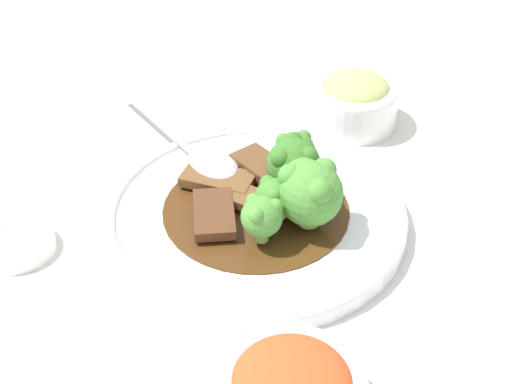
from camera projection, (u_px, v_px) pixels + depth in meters
name	position (u px, v px, depth m)	size (l,w,h in m)	color
ground_plane	(256.00, 222.00, 0.64)	(4.00, 4.00, 0.00)	silver
main_plate	(256.00, 213.00, 0.63)	(0.27, 0.27, 0.02)	white
beef_strip_0	(214.00, 214.00, 0.61)	(0.07, 0.06, 0.01)	#56331E
beef_strip_1	(254.00, 201.00, 0.62)	(0.06, 0.05, 0.01)	brown
beef_strip_2	(218.00, 179.00, 0.65)	(0.07, 0.06, 0.01)	brown
beef_strip_3	(263.00, 168.00, 0.66)	(0.06, 0.03, 0.01)	brown
broccoli_floret_0	(262.00, 216.00, 0.57)	(0.03, 0.03, 0.04)	#7FA84C
broccoli_floret_1	(310.00, 192.00, 0.59)	(0.06, 0.06, 0.06)	#8EB756
broccoli_floret_2	(303.00, 178.00, 0.61)	(0.04, 0.04, 0.05)	#7FA84C
broccoli_floret_3	(279.00, 197.00, 0.59)	(0.04, 0.04, 0.04)	#7FA84C
broccoli_floret_4	(295.00, 151.00, 0.65)	(0.04, 0.04, 0.04)	#8EB756
broccoli_floret_5	(293.00, 162.00, 0.63)	(0.05, 0.05, 0.05)	#7FA84C
serving_spoon	(203.00, 154.00, 0.68)	(0.22, 0.04, 0.01)	#B7B7BC
side_bowl_appetizer	(355.00, 100.00, 0.75)	(0.09, 0.09, 0.06)	white
sauce_dish	(17.00, 244.00, 0.60)	(0.06, 0.06, 0.01)	white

